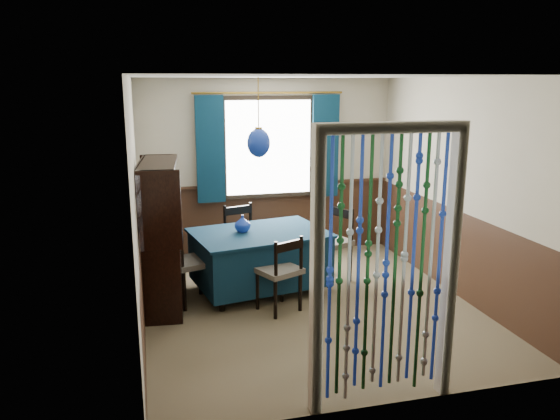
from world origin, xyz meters
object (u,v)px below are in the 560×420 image
object	(u,v)px
chair_near	(280,271)
bowl_shelf	(166,211)
chair_right	(331,242)
vase_sideboard	(164,217)
dining_table	(260,257)
chair_far	(243,238)
vase_table	(243,224)
sideboard	(162,255)
chair_left	(189,263)
pendant_lamp	(259,143)

from	to	relation	value
chair_near	bowl_shelf	size ratio (longest dim) A/B	4.58
chair_right	vase_sideboard	size ratio (longest dim) A/B	4.47
dining_table	chair_far	xyz separation A→B (m)	(-0.08, 0.62, 0.05)
chair_far	vase_table	size ratio (longest dim) A/B	4.97
bowl_shelf	vase_sideboard	distance (m)	0.62
bowl_shelf	vase_sideboard	world-z (taller)	bowl_shelf
dining_table	vase_table	bearing A→B (deg)	153.53
dining_table	vase_table	distance (m)	0.44
dining_table	sideboard	bearing A→B (deg)	174.07
chair_left	bowl_shelf	xyz separation A→B (m)	(-0.23, -0.16, 0.65)
chair_far	chair_left	size ratio (longest dim) A/B	1.01
pendant_lamp	bowl_shelf	distance (m)	1.30
vase_sideboard	chair_far	bearing A→B (deg)	20.20
bowl_shelf	chair_far	bearing A→B (deg)	43.78
sideboard	vase_sideboard	distance (m)	0.49
pendant_lamp	bowl_shelf	bearing A→B (deg)	-162.96
dining_table	pendant_lamp	xyz separation A→B (m)	(-0.00, 0.00, 1.35)
chair_left	pendant_lamp	distance (m)	1.56
bowl_shelf	vase_table	bearing A→B (deg)	23.49
chair_near	chair_right	world-z (taller)	chair_right
chair_left	chair_right	size ratio (longest dim) A/B	0.96
dining_table	pendant_lamp	world-z (taller)	pendant_lamp
vase_table	chair_far	bearing A→B (deg)	79.23
dining_table	bowl_shelf	bearing A→B (deg)	-173.24
vase_sideboard	pendant_lamp	bearing A→B (deg)	-13.42
dining_table	chair_near	world-z (taller)	chair_near
dining_table	vase_sideboard	xyz separation A→B (m)	(-1.07, 0.26, 0.48)
chair_near	sideboard	size ratio (longest dim) A/B	0.53
chair_near	vase_table	distance (m)	0.83
chair_far	pendant_lamp	bearing A→B (deg)	82.14
vase_sideboard	vase_table	bearing A→B (deg)	-12.82
dining_table	chair_near	distance (m)	0.64
chair_right	sideboard	bearing A→B (deg)	72.57
vase_table	bowl_shelf	bearing A→B (deg)	-156.51
chair_left	vase_sideboard	world-z (taller)	vase_sideboard
chair_left	vase_table	bearing A→B (deg)	91.52
dining_table	chair_left	distance (m)	0.86
chair_left	vase_sideboard	bearing A→B (deg)	-168.13
sideboard	pendant_lamp	size ratio (longest dim) A/B	1.82
sideboard	vase_table	size ratio (longest dim) A/B	8.86
chair_far	bowl_shelf	world-z (taller)	bowl_shelf
bowl_shelf	pendant_lamp	bearing A→B (deg)	17.04
chair_near	chair_left	world-z (taller)	chair_left
sideboard	bowl_shelf	distance (m)	0.61
chair_left	vase_table	xyz separation A→B (m)	(0.65, 0.22, 0.35)
chair_left	pendant_lamp	world-z (taller)	pendant_lamp
chair_left	chair_right	world-z (taller)	chair_right
dining_table	pendant_lamp	distance (m)	1.35
chair_near	bowl_shelf	distance (m)	1.38
vase_table	vase_sideboard	xyz separation A→B (m)	(-0.88, 0.20, 0.09)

